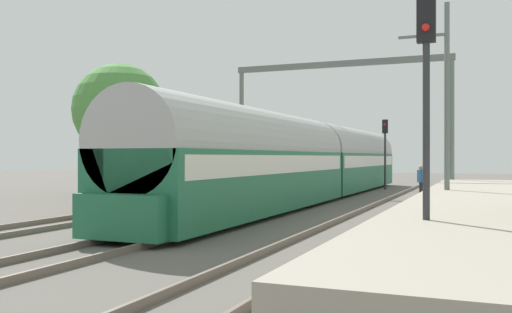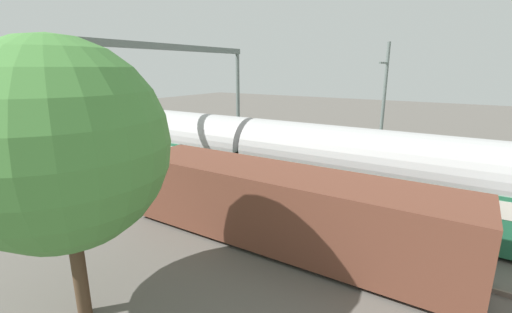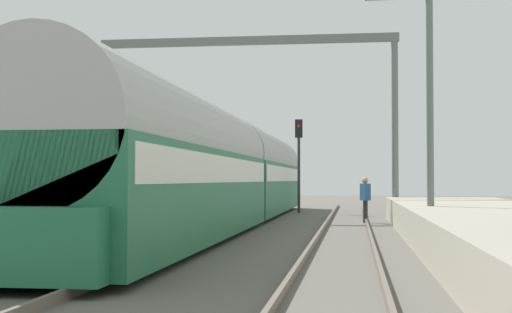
{
  "view_description": "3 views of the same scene",
  "coord_description": "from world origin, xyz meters",
  "views": [
    {
      "loc": [
        8.14,
        -17.24,
        2.15
      ],
      "look_at": [
        0.0,
        2.71,
        2.16
      ],
      "focal_mm": 39.78,
      "sensor_mm": 36.0,
      "label": 1
    },
    {
      "loc": [
        -14.96,
        0.69,
        6.54
      ],
      "look_at": [
        0.38,
        10.42,
        1.83
      ],
      "focal_mm": 24.09,
      "sensor_mm": 36.0,
      "label": 2
    },
    {
      "loc": [
        4.63,
        -15.77,
        1.64
      ],
      "look_at": [
        0.0,
        18.93,
        2.74
      ],
      "focal_mm": 51.82,
      "sensor_mm": 36.0,
      "label": 3
    }
  ],
  "objects": [
    {
      "name": "track_east",
      "position": [
        4.34,
        0.0,
        0.08
      ],
      "size": [
        1.52,
        60.0,
        0.16
      ],
      "color": "#6E6055",
      "rests_on": "ground"
    },
    {
      "name": "catenary_pole_east_mid",
      "position": [
        6.69,
        5.34,
        4.15
      ],
      "size": [
        1.9,
        0.2,
        8.0
      ],
      "color": "slate",
      "rests_on": "ground"
    },
    {
      "name": "track_far_west",
      "position": [
        -4.34,
        0.0,
        0.08
      ],
      "size": [
        1.52,
        60.0,
        0.16
      ],
      "color": "#6E6055",
      "rests_on": "ground"
    },
    {
      "name": "platform",
      "position": [
        8.16,
        2.0,
        0.45
      ],
      "size": [
        4.4,
        28.0,
        0.9
      ],
      "color": "#A39989",
      "rests_on": "ground"
    },
    {
      "name": "catenary_gantry",
      "position": [
        0.0,
        15.81,
        5.68
      ],
      "size": [
        13.08,
        0.28,
        7.86
      ],
      "color": "slate",
      "rests_on": "ground"
    },
    {
      "name": "passenger_train",
      "position": [
        0.0,
        10.46,
        1.97
      ],
      "size": [
        2.93,
        32.85,
        3.82
      ],
      "color": "#236B47",
      "rests_on": "ground"
    },
    {
      "name": "tree_west_background",
      "position": [
        -10.7,
        8.93,
        4.73
      ],
      "size": [
        5.14,
        5.14,
        7.31
      ],
      "color": "#4C3826",
      "rests_on": "ground"
    },
    {
      "name": "track_west",
      "position": [
        0.0,
        0.0,
        0.08
      ],
      "size": [
        1.52,
        60.0,
        0.16
      ],
      "color": "#6E6055",
      "rests_on": "ground"
    },
    {
      "name": "railway_signal_far",
      "position": [
        1.92,
        20.56,
        2.98
      ],
      "size": [
        0.36,
        0.3,
        4.61
      ],
      "color": "#2D2D33",
      "rests_on": "ground"
    },
    {
      "name": "ground",
      "position": [
        0.0,
        0.0,
        0.0
      ],
      "size": [
        120.0,
        120.0,
        0.0
      ],
      "primitive_type": "plane",
      "color": "#5F5A54"
    },
    {
      "name": "person_crossing",
      "position": [
        5.04,
        12.56,
        1.03
      ],
      "size": [
        0.41,
        0.47,
        1.73
      ],
      "rotation": [
        0.0,
        0.0,
        2.12
      ],
      "color": "#2B2B2B",
      "rests_on": "ground"
    },
    {
      "name": "freight_car",
      "position": [
        -4.34,
        6.22,
        1.47
      ],
      "size": [
        2.8,
        13.0,
        2.7
      ],
      "color": "brown",
      "rests_on": "ground"
    }
  ]
}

